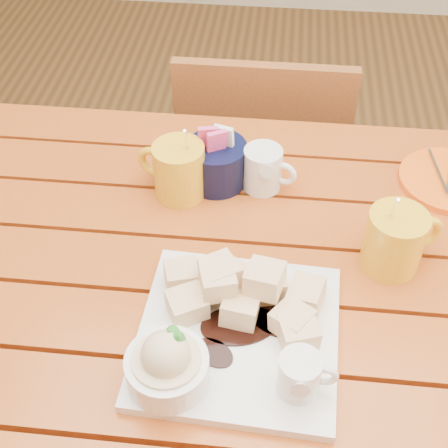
# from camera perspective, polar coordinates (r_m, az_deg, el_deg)

# --- Properties ---
(table) EXTENTS (1.20, 0.79, 0.75)m
(table) POSITION_cam_1_polar(r_m,az_deg,el_deg) (1.03, 0.73, -8.11)
(table) COLOR #973113
(table) RESTS_ON ground
(dessert_plate) EXTENTS (0.28, 0.28, 0.11)m
(dessert_plate) POSITION_cam_1_polar(r_m,az_deg,el_deg) (0.83, 0.12, -9.88)
(dessert_plate) COLOR white
(dessert_plate) RESTS_ON table
(coffee_mug_left) EXTENTS (0.12, 0.09, 0.14)m
(coffee_mug_left) POSITION_cam_1_polar(r_m,az_deg,el_deg) (1.04, -4.25, 5.01)
(coffee_mug_left) COLOR gold
(coffee_mug_left) RESTS_ON table
(coffee_mug_right) EXTENTS (0.12, 0.09, 0.15)m
(coffee_mug_right) POSITION_cam_1_polar(r_m,az_deg,el_deg) (0.95, 15.45, -1.37)
(coffee_mug_right) COLOR gold
(coffee_mug_right) RESTS_ON table
(cream_pitcher) EXTENTS (0.09, 0.08, 0.08)m
(cream_pitcher) POSITION_cam_1_polar(r_m,az_deg,el_deg) (1.05, 3.66, 5.11)
(cream_pitcher) COLOR white
(cream_pitcher) RESTS_ON table
(sugar_caddy) EXTENTS (0.10, 0.10, 0.11)m
(sugar_caddy) POSITION_cam_1_polar(r_m,az_deg,el_deg) (1.06, -0.72, 5.64)
(sugar_caddy) COLOR black
(sugar_caddy) RESTS_ON table
(chair_far) EXTENTS (0.38, 0.38, 0.81)m
(chair_far) POSITION_cam_1_polar(r_m,az_deg,el_deg) (1.58, 3.41, 4.79)
(chair_far) COLOR brown
(chair_far) RESTS_ON ground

